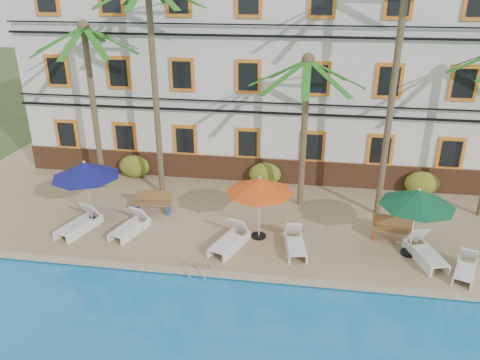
% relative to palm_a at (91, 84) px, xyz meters
% --- Properties ---
extents(ground, '(100.00, 100.00, 0.00)m').
position_rel_palm_a_xyz_m(ground, '(8.09, -5.26, -5.08)').
color(ground, '#384C23').
rests_on(ground, ground).
extents(pool_deck, '(30.00, 12.00, 0.25)m').
position_rel_palm_a_xyz_m(pool_deck, '(8.09, -0.26, -4.96)').
color(pool_deck, tan).
rests_on(pool_deck, ground).
extents(pool_coping, '(30.00, 0.35, 0.06)m').
position_rel_palm_a_xyz_m(pool_coping, '(8.09, -6.16, -4.80)').
color(pool_coping, tan).
rests_on(pool_coping, pool_deck).
extents(hotel_building, '(25.40, 6.44, 10.22)m').
position_rel_palm_a_xyz_m(hotel_building, '(8.09, 4.72, 0.29)').
color(hotel_building, silver).
rests_on(hotel_building, pool_deck).
extents(palm_a, '(4.53, 4.53, 7.44)m').
position_rel_palm_a_xyz_m(palm_a, '(0.00, 0.00, 0.00)').
color(palm_a, brown).
rests_on(palm_a, pool_deck).
extents(palm_b, '(4.53, 4.53, 9.26)m').
position_rel_palm_a_xyz_m(palm_b, '(2.98, -0.36, 1.04)').
color(palm_b, brown).
rests_on(palm_b, pool_deck).
extents(palm_c, '(4.53, 4.53, 6.41)m').
position_rel_palm_a_xyz_m(palm_c, '(9.18, -0.50, -0.61)').
color(palm_c, brown).
rests_on(palm_c, pool_deck).
extents(palm_d, '(4.53, 4.53, 10.10)m').
position_rel_palm_a_xyz_m(palm_d, '(12.38, -0.83, 1.50)').
color(palm_d, brown).
rests_on(palm_d, pool_deck).
extents(shrub_left, '(1.50, 0.90, 1.10)m').
position_rel_palm_a_xyz_m(shrub_left, '(1.05, 1.34, -4.28)').
color(shrub_left, '#28621C').
rests_on(shrub_left, pool_deck).
extents(shrub_mid, '(1.50, 0.90, 1.10)m').
position_rel_palm_a_xyz_m(shrub_mid, '(7.46, 1.34, -4.28)').
color(shrub_mid, '#28621C').
rests_on(shrub_mid, pool_deck).
extents(shrub_right, '(1.50, 0.90, 1.10)m').
position_rel_palm_a_xyz_m(shrub_right, '(14.52, 1.34, -4.28)').
color(shrub_right, '#28621C').
rests_on(shrub_right, pool_deck).
extents(umbrella_blue, '(2.63, 2.63, 2.63)m').
position_rel_palm_a_xyz_m(umbrella_blue, '(1.00, -3.35, -2.59)').
color(umbrella_blue, black).
rests_on(umbrella_blue, pool_deck).
extents(umbrella_red, '(2.48, 2.48, 2.48)m').
position_rel_palm_a_xyz_m(umbrella_red, '(7.74, -3.50, -2.72)').
color(umbrella_red, black).
rests_on(umbrella_red, pool_deck).
extents(umbrella_green, '(2.56, 2.56, 2.56)m').
position_rel_palm_a_xyz_m(umbrella_green, '(13.15, -3.87, -2.65)').
color(umbrella_green, black).
rests_on(umbrella_green, pool_deck).
extents(lounger_a, '(1.23, 2.11, 0.94)m').
position_rel_palm_a_xyz_m(lounger_a, '(0.84, -4.08, -4.53)').
color(lounger_a, silver).
rests_on(lounger_a, pool_deck).
extents(lounger_b, '(1.15, 1.95, 0.87)m').
position_rel_palm_a_xyz_m(lounger_b, '(2.84, -3.94, -4.55)').
color(lounger_b, silver).
rests_on(lounger_b, pool_deck).
extents(lounger_c, '(1.34, 2.10, 0.93)m').
position_rel_palm_a_xyz_m(lounger_c, '(6.80, -4.41, -4.53)').
color(lounger_c, silver).
rests_on(lounger_c, pool_deck).
extents(lounger_d, '(0.94, 1.90, 0.86)m').
position_rel_palm_a_xyz_m(lounger_d, '(9.13, -4.21, -4.56)').
color(lounger_d, silver).
rests_on(lounger_d, pool_deck).
extents(lounger_e, '(1.28, 2.12, 0.94)m').
position_rel_palm_a_xyz_m(lounger_e, '(13.60, -4.15, -4.53)').
color(lounger_e, silver).
rests_on(lounger_e, pool_deck).
extents(lounger_f, '(1.16, 1.75, 0.78)m').
position_rel_palm_a_xyz_m(lounger_f, '(14.74, -4.90, -4.58)').
color(lounger_f, silver).
rests_on(lounger_f, pool_deck).
extents(bench_left, '(1.54, 0.61, 0.93)m').
position_rel_palm_a_xyz_m(bench_left, '(3.16, -2.13, -4.36)').
color(bench_left, olive).
rests_on(bench_left, pool_deck).
extents(bench_right, '(1.54, 0.64, 0.93)m').
position_rel_palm_a_xyz_m(bench_right, '(12.71, -2.91, -4.36)').
color(bench_right, olive).
rests_on(bench_right, pool_deck).
extents(pool_ladder, '(0.54, 0.74, 0.74)m').
position_rel_palm_a_xyz_m(pool_ladder, '(6.11, -6.26, -4.83)').
color(pool_ladder, silver).
rests_on(pool_ladder, ground).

